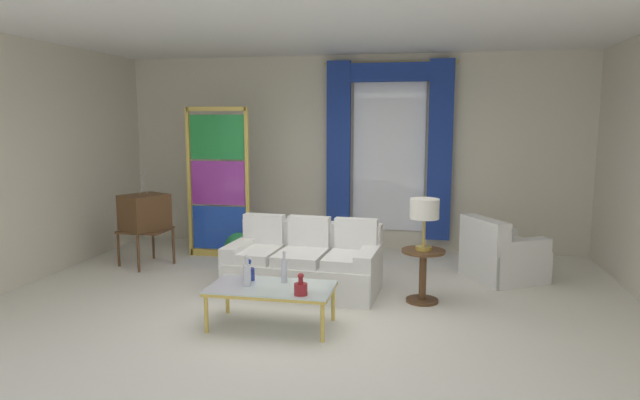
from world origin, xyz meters
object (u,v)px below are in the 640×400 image
peacock_figurine (236,248)px  table_lamp_brass (424,211)px  couch_white_long (305,265)px  coffee_table (271,290)px  armchair_white (500,257)px  bottle_crystal_tall (301,288)px  bottle_blue_decanter (249,273)px  round_side_table (423,271)px  bottle_ruby_flask (284,269)px  bottle_amber_squat (247,273)px  vintage_tv (144,214)px  stained_glass_divider (218,186)px

peacock_figurine → table_lamp_brass: (2.61, -1.17, 0.81)m
table_lamp_brass → couch_white_long: bearing=172.2°
coffee_table → armchair_white: (2.39, 2.13, -0.09)m
bottle_crystal_tall → couch_white_long: bearing=101.2°
bottle_blue_decanter → table_lamp_brass: table_lamp_brass is taller
round_side_table → table_lamp_brass: bearing=0.0°
bottle_ruby_flask → peacock_figurine: bottle_ruby_flask is taller
bottle_crystal_tall → bottle_ruby_flask: size_ratio=0.65×
bottle_amber_squat → bottle_ruby_flask: bearing=29.3°
coffee_table → bottle_ruby_flask: size_ratio=3.76×
bottle_ruby_flask → table_lamp_brass: bearing=33.5°
bottle_blue_decanter → table_lamp_brass: (1.72, 0.90, 0.54)m
coffee_table → vintage_tv: size_ratio=0.90×
coffee_table → vintage_tv: vintage_tv is taller
couch_white_long → coffee_table: bearing=-92.7°
coffee_table → table_lamp_brass: (1.44, 1.05, 0.65)m
bottle_blue_decanter → vintage_tv: vintage_tv is taller
stained_glass_divider → coffee_table: bearing=-59.0°
round_side_table → bottle_ruby_flask: bearing=-146.5°
coffee_table → bottle_blue_decanter: size_ratio=5.52×
bottle_blue_decanter → stained_glass_divider: 2.79m
couch_white_long → table_lamp_brass: 1.57m
couch_white_long → peacock_figurine: (-1.22, 0.98, -0.08)m
coffee_table → round_side_table: size_ratio=2.03×
bottle_crystal_tall → table_lamp_brass: (1.10, 1.26, 0.55)m
stained_glass_divider → peacock_figurine: (0.38, -0.36, -0.84)m
bottle_amber_squat → table_lamp_brass: (1.68, 1.08, 0.50)m
bottle_ruby_flask → peacock_figurine: (-1.26, 2.06, -0.32)m
bottle_blue_decanter → table_lamp_brass: 2.01m
bottle_blue_decanter → round_side_table: bearing=27.6°
stained_glass_divider → round_side_table: size_ratio=3.70×
bottle_blue_decanter → vintage_tv: (-2.09, 1.75, 0.24)m
couch_white_long → stained_glass_divider: (-1.61, 1.34, 0.75)m
couch_white_long → bottle_ruby_flask: 1.11m
vintage_tv → round_side_table: vintage_tv is taller
bottle_blue_decanter → round_side_table: size_ratio=0.37×
stained_glass_divider → vintage_tv: bearing=-140.8°
armchair_white → table_lamp_brass: size_ratio=1.95×
armchair_white → peacock_figurine: 3.56m
bottle_crystal_tall → stained_glass_divider: bearing=124.2°
coffee_table → bottle_crystal_tall: 0.42m
bottle_amber_squat → bottle_ruby_flask: bottle_ruby_flask is taller
bottle_amber_squat → vintage_tv: size_ratio=0.23×
bottle_amber_squat → bottle_crystal_tall: bearing=-17.1°
couch_white_long → peacock_figurine: 1.57m
stained_glass_divider → round_side_table: bearing=-27.0°
couch_white_long → bottle_crystal_tall: size_ratio=8.62×
bottle_crystal_tall → vintage_tv: (-2.71, 2.11, 0.25)m
round_side_table → vintage_tv: bearing=167.4°
couch_white_long → bottle_ruby_flask: size_ratio=5.64×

